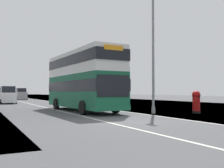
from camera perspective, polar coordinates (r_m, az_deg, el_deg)
The scene contains 8 objects.
ground at distance 14.83m, azimuth 4.76°, elevation -8.12°, with size 140.00×280.00×0.10m.
double_decker_bus at distance 21.91m, azimuth -6.53°, elevation 0.85°, with size 3.13×10.85×4.84m.
lamppost_foreground at distance 19.55m, azimuth 8.98°, elevation 6.17°, with size 0.29×0.70×9.03m.
red_pillar_postbox at distance 20.47m, azimuth 17.92°, elevation -3.53°, with size 0.62×0.62×1.68m.
roadworks_barrier at distance 26.40m, azimuth 0.23°, elevation -3.67°, with size 1.54×0.59×1.12m.
car_oncoming_near at distance 37.70m, azimuth -21.82°, elevation -2.36°, with size 2.01×4.45×2.32m.
car_receding_mid at distance 45.85m, azimuth -22.38°, elevation -2.22°, with size 1.96×4.58×2.28m.
car_receding_far at distance 54.95m, azimuth -19.25°, elevation -2.13°, with size 2.03×4.13×2.28m.
Camera 1 is at (-7.15, -12.34, 1.63)m, focal length 41.87 mm.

